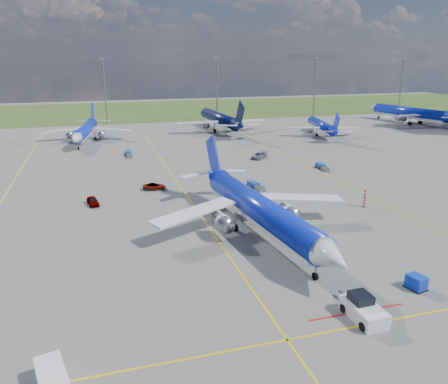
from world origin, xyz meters
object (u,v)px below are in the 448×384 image
object	(u,v)px
bg_jet_ne	(321,135)
service_car_a	(93,201)
bg_jet_ene	(408,123)
baggage_tug_w	(255,186)
bg_jet_n	(220,131)
pushback_tug	(363,309)
service_car_b	(154,186)
bg_jet_nnw	(86,142)
baggage_tug_c	(129,154)
uld_container	(416,282)
baggage_tug_e	(322,167)
service_van	(52,382)
service_car_c	(259,156)
warning_post	(365,198)
main_airliner	(259,235)

from	to	relation	value
bg_jet_ne	service_car_a	xyz separation A→B (m)	(-67.33, -48.89, 0.66)
bg_jet_ene	baggage_tug_w	distance (m)	100.82
bg_jet_ene	bg_jet_ne	bearing A→B (deg)	5.80
bg_jet_n	service_car_a	size ratio (longest dim) A/B	10.76
pushback_tug	service_car_b	distance (m)	47.63
bg_jet_nnw	baggage_tug_c	size ratio (longest dim) A/B	7.09
service_car_a	uld_container	bearing A→B (deg)	-59.60
bg_jet_ne	baggage_tug_e	world-z (taller)	bg_jet_ne
bg_jet_n	service_van	size ratio (longest dim) A/B	9.69
service_car_c	bg_jet_ne	bearing A→B (deg)	91.89
bg_jet_nnw	service_van	world-z (taller)	bg_jet_nnw
bg_jet_n	service_car_a	xyz separation A→B (m)	(-39.73, -65.32, 0.66)
warning_post	baggage_tug_w	xyz separation A→B (m)	(-13.15, 14.31, -1.00)
uld_container	baggage_tug_e	bearing A→B (deg)	60.41
warning_post	main_airliner	world-z (taller)	main_airliner
pushback_tug	baggage_tug_c	xyz separation A→B (m)	(-14.93, 75.34, -0.37)
bg_jet_ne	service_car_b	size ratio (longest dim) A/B	7.61
uld_container	service_car_a	bearing A→B (deg)	118.65
baggage_tug_w	main_airliner	bearing A→B (deg)	-118.00
bg_jet_n	baggage_tug_w	world-z (taller)	bg_jet_n
baggage_tug_c	service_car_a	bearing A→B (deg)	-103.98
service_car_a	baggage_tug_e	xyz separation A→B (m)	(46.81, 10.58, -0.17)
bg_jet_ne	service_car_c	distance (m)	38.96
bg_jet_nnw	uld_container	distance (m)	100.12
service_car_a	service_van	bearing A→B (deg)	-104.29
warning_post	service_car_c	xyz separation A→B (m)	(-3.88, 36.89, -0.77)
bg_jet_nnw	service_van	distance (m)	99.50
pushback_tug	baggage_tug_c	bearing A→B (deg)	100.07
bg_jet_nnw	service_car_a	size ratio (longest dim) A/B	9.06
bg_jet_ene	baggage_tug_c	size ratio (longest dim) A/B	8.57
service_car_b	baggage_tug_w	xyz separation A→B (m)	(17.63, -4.64, -0.07)
baggage_tug_c	bg_jet_n	bearing A→B (deg)	43.37
baggage_tug_c	baggage_tug_e	size ratio (longest dim) A/B	1.05
pushback_tug	warning_post	bearing A→B (deg)	55.06
bg_jet_ne	service_car_b	xyz separation A→B (m)	(-56.67, -43.05, 0.57)
service_van	service_car_b	size ratio (longest dim) A/B	1.04
bg_jet_ene	baggage_tug_e	xyz separation A→B (m)	(-62.20, -51.02, 0.48)
pushback_tug	baggage_tug_c	world-z (taller)	pushback_tug
bg_jet_ne	baggage_tug_e	distance (m)	43.46
bg_jet_ne	warning_post	bearing A→B (deg)	79.85
warning_post	bg_jet_n	distance (m)	78.46
bg_jet_n	bg_jet_ne	world-z (taller)	bg_jet_n
service_car_a	baggage_tug_w	distance (m)	28.31
bg_jet_nnw	service_van	bearing A→B (deg)	-81.97
bg_jet_ne	service_car_a	distance (m)	83.21
bg_jet_ene	service_car_c	size ratio (longest dim) A/B	8.37
service_car_c	baggage_tug_e	distance (m)	16.12
service_van	service_car_c	bearing A→B (deg)	44.92
bg_jet_nnw	pushback_tug	bearing A→B (deg)	-66.78
bg_jet_nnw	baggage_tug_w	world-z (taller)	bg_jet_nnw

